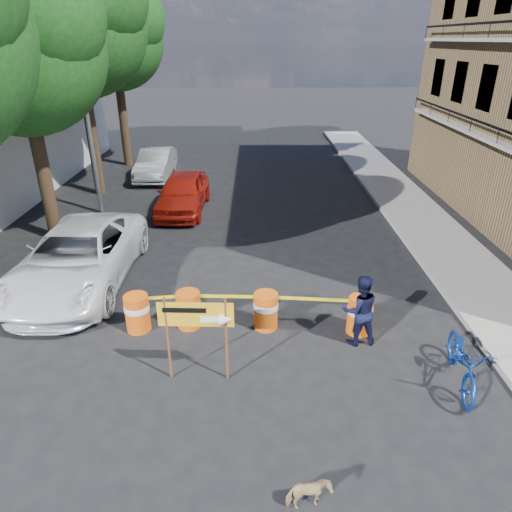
{
  "coord_description": "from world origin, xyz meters",
  "views": [
    {
      "loc": [
        -0.0,
        -7.42,
        6.19
      ],
      "look_at": [
        0.04,
        2.8,
        1.3
      ],
      "focal_mm": 32.0,
      "sensor_mm": 36.0,
      "label": 1
    }
  ],
  "objects_px": {
    "barrel_far_right": "(360,314)",
    "bicycle": "(468,339)",
    "sedan_silver": "(156,163)",
    "barrel_mid_right": "(266,310)",
    "pedestrian": "(360,310)",
    "barrel_mid_left": "(189,309)",
    "suv_white": "(78,258)",
    "barrel_far_left": "(137,312)",
    "detour_sign": "(206,321)",
    "sedan_red": "(183,193)",
    "dog": "(308,495)"
  },
  "relations": [
    {
      "from": "barrel_far_right",
      "to": "bicycle",
      "type": "relative_size",
      "value": 0.43
    },
    {
      "from": "barrel_far_right",
      "to": "sedan_silver",
      "type": "distance_m",
      "value": 15.0
    },
    {
      "from": "barrel_mid_right",
      "to": "pedestrian",
      "type": "distance_m",
      "value": 2.15
    },
    {
      "from": "barrel_mid_left",
      "to": "suv_white",
      "type": "bearing_deg",
      "value": 147.39
    },
    {
      "from": "barrel_mid_right",
      "to": "barrel_far_left",
      "type": "bearing_deg",
      "value": -178.3
    },
    {
      "from": "detour_sign",
      "to": "sedan_red",
      "type": "xyz_separation_m",
      "value": [
        -1.88,
        9.94,
        -0.62
      ]
    },
    {
      "from": "detour_sign",
      "to": "bicycle",
      "type": "relative_size",
      "value": 0.89
    },
    {
      "from": "detour_sign",
      "to": "bicycle",
      "type": "bearing_deg",
      "value": -0.07
    },
    {
      "from": "barrel_far_right",
      "to": "pedestrian",
      "type": "relative_size",
      "value": 0.54
    },
    {
      "from": "suv_white",
      "to": "sedan_red",
      "type": "relative_size",
      "value": 1.34
    },
    {
      "from": "barrel_mid_left",
      "to": "suv_white",
      "type": "xyz_separation_m",
      "value": [
        -3.25,
        2.08,
        0.33
      ]
    },
    {
      "from": "sedan_silver",
      "to": "detour_sign",
      "type": "bearing_deg",
      "value": -75.32
    },
    {
      "from": "barrel_mid_left",
      "to": "detour_sign",
      "type": "xyz_separation_m",
      "value": [
        0.62,
        -1.86,
        0.89
      ]
    },
    {
      "from": "pedestrian",
      "to": "detour_sign",
      "type": "bearing_deg",
      "value": 14.02
    },
    {
      "from": "barrel_far_right",
      "to": "dog",
      "type": "distance_m",
      "value": 4.72
    },
    {
      "from": "barrel_far_right",
      "to": "pedestrian",
      "type": "bearing_deg",
      "value": -106.22
    },
    {
      "from": "barrel_far_right",
      "to": "barrel_mid_left",
      "type": "bearing_deg",
      "value": 176.3
    },
    {
      "from": "dog",
      "to": "suv_white",
      "type": "height_order",
      "value": "suv_white"
    },
    {
      "from": "bicycle",
      "to": "suv_white",
      "type": "relative_size",
      "value": 0.36
    },
    {
      "from": "barrel_far_left",
      "to": "detour_sign",
      "type": "relative_size",
      "value": 0.48
    },
    {
      "from": "barrel_far_left",
      "to": "suv_white",
      "type": "bearing_deg",
      "value": 133.09
    },
    {
      "from": "dog",
      "to": "barrel_far_right",
      "type": "bearing_deg",
      "value": -33.57
    },
    {
      "from": "barrel_far_right",
      "to": "sedan_red",
      "type": "bearing_deg",
      "value": 122.01
    },
    {
      "from": "barrel_far_left",
      "to": "sedan_red",
      "type": "relative_size",
      "value": 0.21
    },
    {
      "from": "barrel_mid_right",
      "to": "bicycle",
      "type": "distance_m",
      "value": 4.3
    },
    {
      "from": "detour_sign",
      "to": "bicycle",
      "type": "height_order",
      "value": "bicycle"
    },
    {
      "from": "barrel_mid_left",
      "to": "dog",
      "type": "distance_m",
      "value": 5.23
    },
    {
      "from": "dog",
      "to": "detour_sign",
      "type": "bearing_deg",
      "value": 17.8
    },
    {
      "from": "suv_white",
      "to": "pedestrian",
      "type": "bearing_deg",
      "value": -20.36
    },
    {
      "from": "barrel_far_right",
      "to": "pedestrian",
      "type": "xyz_separation_m",
      "value": [
        -0.12,
        -0.4,
        0.36
      ]
    },
    {
      "from": "barrel_far_left",
      "to": "sedan_red",
      "type": "distance_m",
      "value": 8.23
    },
    {
      "from": "dog",
      "to": "suv_white",
      "type": "xyz_separation_m",
      "value": [
        -5.57,
        6.76,
        0.53
      ]
    },
    {
      "from": "barrel_mid_left",
      "to": "detour_sign",
      "type": "distance_m",
      "value": 2.15
    },
    {
      "from": "dog",
      "to": "suv_white",
      "type": "distance_m",
      "value": 8.78
    },
    {
      "from": "barrel_far_right",
      "to": "barrel_mid_right",
      "type": "bearing_deg",
      "value": 174.74
    },
    {
      "from": "detour_sign",
      "to": "pedestrian",
      "type": "height_order",
      "value": "detour_sign"
    },
    {
      "from": "barrel_far_left",
      "to": "barrel_mid_right",
      "type": "height_order",
      "value": "same"
    },
    {
      "from": "barrel_far_left",
      "to": "barrel_mid_right",
      "type": "bearing_deg",
      "value": 1.7
    },
    {
      "from": "pedestrian",
      "to": "dog",
      "type": "relative_size",
      "value": 2.6
    },
    {
      "from": "bicycle",
      "to": "sedan_red",
      "type": "bearing_deg",
      "value": 134.75
    },
    {
      "from": "sedan_red",
      "to": "dog",
      "type": "bearing_deg",
      "value": -72.43
    },
    {
      "from": "barrel_far_left",
      "to": "barrel_far_right",
      "type": "relative_size",
      "value": 1.0
    },
    {
      "from": "barrel_mid_right",
      "to": "sedan_red",
      "type": "distance_m",
      "value": 8.7
    },
    {
      "from": "sedan_silver",
      "to": "sedan_red",
      "type": "bearing_deg",
      "value": -67.47
    },
    {
      "from": "barrel_far_left",
      "to": "pedestrian",
      "type": "relative_size",
      "value": 0.54
    },
    {
      "from": "barrel_mid_left",
      "to": "suv_white",
      "type": "relative_size",
      "value": 0.16
    },
    {
      "from": "barrel_far_left",
      "to": "barrel_far_right",
      "type": "distance_m",
      "value": 5.13
    },
    {
      "from": "barrel_far_left",
      "to": "barrel_mid_left",
      "type": "distance_m",
      "value": 1.18
    },
    {
      "from": "suv_white",
      "to": "barrel_far_right",
      "type": "bearing_deg",
      "value": -17.24
    },
    {
      "from": "barrel_far_left",
      "to": "sedan_silver",
      "type": "distance_m",
      "value": 13.21
    }
  ]
}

